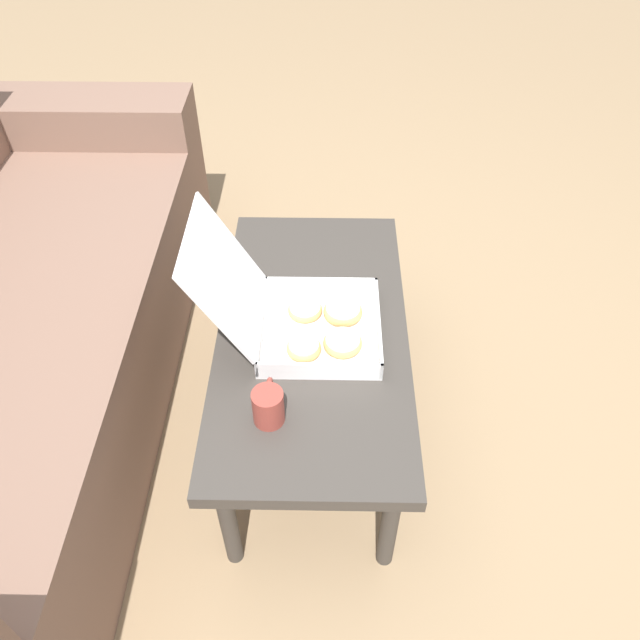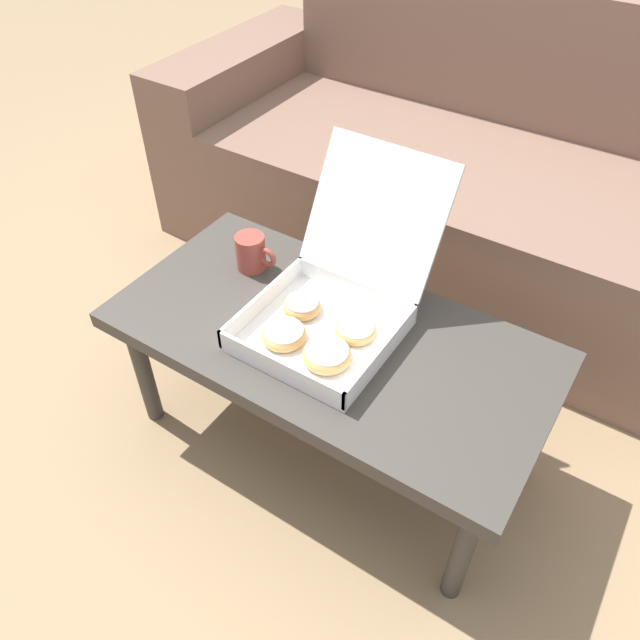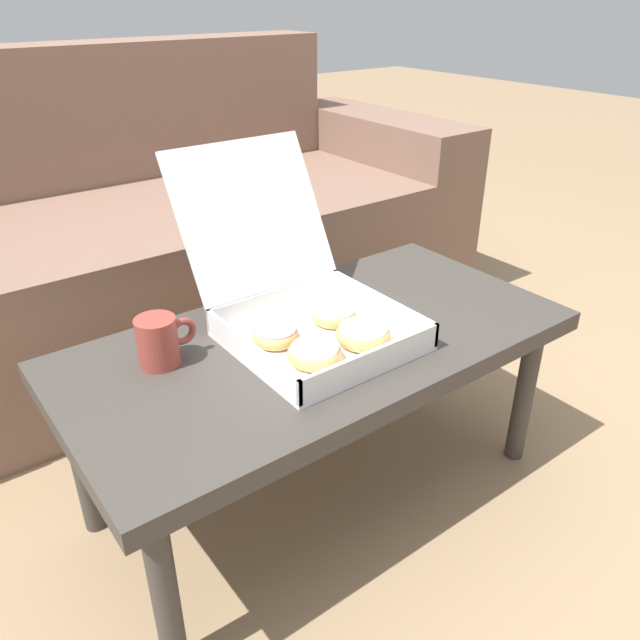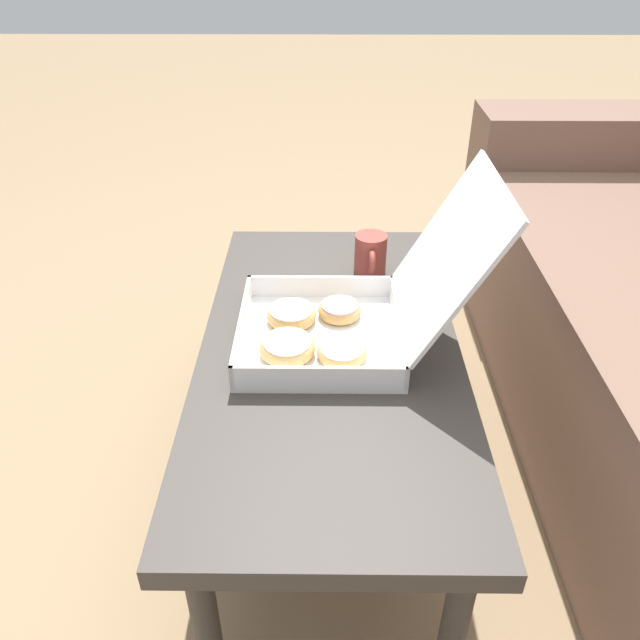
{
  "view_description": "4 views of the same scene",
  "coord_description": "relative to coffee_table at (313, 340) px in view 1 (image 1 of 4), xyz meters",
  "views": [
    {
      "loc": [
        -1.18,
        -0.16,
        1.62
      ],
      "look_at": [
        -0.01,
        -0.14,
        0.45
      ],
      "focal_mm": 35.0,
      "sensor_mm": 36.0,
      "label": 1
    },
    {
      "loc": [
        0.54,
        -0.99,
        1.4
      ],
      "look_at": [
        -0.01,
        -0.14,
        0.45
      ],
      "focal_mm": 35.0,
      "sensor_mm": 36.0,
      "label": 2
    },
    {
      "loc": [
        -0.65,
        -0.99,
        1.03
      ],
      "look_at": [
        -0.01,
        -0.14,
        0.45
      ],
      "focal_mm": 35.0,
      "sensor_mm": 36.0,
      "label": 3
    },
    {
      "loc": [
        1.01,
        -0.13,
        1.14
      ],
      "look_at": [
        -0.01,
        -0.14,
        0.45
      ],
      "focal_mm": 35.0,
      "sensor_mm": 36.0,
      "label": 4
    }
  ],
  "objects": [
    {
      "name": "ground_plane",
      "position": [
        0.0,
        0.12,
        -0.36
      ],
      "size": [
        12.0,
        12.0,
        0.0
      ],
      "primitive_type": "plane",
      "color": "#937756"
    },
    {
      "name": "coffee_mug",
      "position": [
        -0.3,
        0.1,
        0.09
      ],
      "size": [
        0.12,
        0.08,
        0.09
      ],
      "color": "#993D33",
      "rests_on": "coffee_table"
    },
    {
      "name": "coffee_table",
      "position": [
        0.0,
        0.0,
        0.0
      ],
      "size": [
        1.03,
        0.52,
        0.4
      ],
      "color": "#3D3833",
      "rests_on": "ground_plane"
    },
    {
      "name": "pastry_box",
      "position": [
        -0.01,
        0.02,
        0.1
      ],
      "size": [
        0.33,
        0.48,
        0.34
      ],
      "color": "white",
      "rests_on": "coffee_table"
    }
  ]
}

